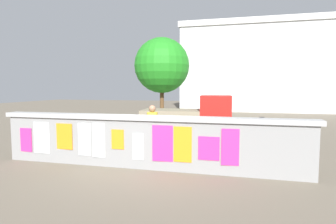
{
  "coord_description": "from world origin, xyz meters",
  "views": [
    {
      "loc": [
        2.43,
        -7.03,
        2.16
      ],
      "look_at": [
        -0.08,
        2.71,
        1.29
      ],
      "focal_mm": 30.08,
      "sensor_mm": 36.0,
      "label": 1
    }
  ],
  "objects": [
    {
      "name": "motorcycle",
      "position": [
        -2.81,
        1.52,
        0.46
      ],
      "size": [
        1.89,
        0.59,
        0.87
      ],
      "color": "black",
      "rests_on": "ground"
    },
    {
      "name": "tree_roadside",
      "position": [
        -2.64,
        11.04,
        3.62
      ],
      "size": [
        3.64,
        3.64,
        5.45
      ],
      "color": "brown",
      "rests_on": "ground"
    },
    {
      "name": "ground",
      "position": [
        0.0,
        8.0,
        0.0
      ],
      "size": [
        60.0,
        60.0,
        0.0
      ],
      "primitive_type": "plane",
      "color": "#6B6051"
    },
    {
      "name": "poster_wall",
      "position": [
        -0.01,
        -0.0,
        0.74
      ],
      "size": [
        8.58,
        0.42,
        1.43
      ],
      "color": "gray",
      "rests_on": "ground"
    },
    {
      "name": "bicycle_near",
      "position": [
        3.46,
        5.11,
        0.36
      ],
      "size": [
        1.71,
        0.44,
        0.95
      ],
      "color": "black",
      "rests_on": "ground"
    },
    {
      "name": "bicycle_far",
      "position": [
        -3.49,
        4.68,
        0.36
      ],
      "size": [
        1.7,
        0.44,
        0.95
      ],
      "color": "black",
      "rests_on": "ground"
    },
    {
      "name": "person_walking",
      "position": [
        -0.21,
        1.28,
        0.99
      ],
      "size": [
        0.4,
        0.4,
        1.62
      ],
      "color": "purple",
      "rests_on": "ground"
    },
    {
      "name": "auto_rickshaw_truck",
      "position": [
        0.49,
        4.34,
        0.9
      ],
      "size": [
        3.72,
        1.8,
        1.85
      ],
      "color": "black",
      "rests_on": "ground"
    },
    {
      "name": "building_background",
      "position": [
        3.77,
        20.78,
        4.1
      ],
      "size": [
        13.89,
        4.91,
        8.15
      ],
      "color": "silver",
      "rests_on": "ground"
    }
  ]
}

